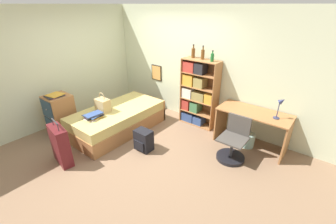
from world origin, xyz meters
name	(u,v)px	position (x,y,z in m)	size (l,w,h in m)	color
ground_plane	(137,138)	(0.00, 0.00, 0.00)	(14.00, 14.00, 0.00)	#84664C
wall_back	(182,64)	(0.00, 1.61, 1.30)	(10.00, 0.09, 2.60)	beige
wall_left	(75,64)	(-2.00, 0.00, 1.30)	(0.06, 10.00, 2.60)	beige
bed	(118,119)	(-0.61, 0.02, 0.26)	(1.08, 2.06, 0.52)	#A36B3D
handbag	(103,105)	(-0.74, -0.24, 0.66)	(0.31, 0.20, 0.42)	tan
book_stack_on_bed	(93,116)	(-0.63, -0.57, 0.56)	(0.31, 0.40, 0.09)	silver
suitcase	(60,145)	(-0.47, -1.39, 0.36)	(0.52, 0.27, 0.84)	#5B191E
dresser	(60,114)	(-1.51, -0.82, 0.43)	(0.49, 0.52, 0.86)	#A36B3D
magazine_pile_on_dresser	(55,95)	(-1.52, -0.84, 0.87)	(0.34, 0.36, 0.04)	#7A336B
bookcase	(196,93)	(0.56, 1.38, 0.76)	(0.84, 0.34, 1.53)	#A36B3D
bottle_green	(193,53)	(0.40, 1.43, 1.64)	(0.08, 0.08, 0.29)	brown
bottle_brown	(203,54)	(0.64, 1.42, 1.64)	(0.07, 0.07, 0.29)	brown
bottle_clear	(212,57)	(0.90, 1.37, 1.62)	(0.07, 0.07, 0.23)	#1E6B2D
desk	(253,122)	(1.95, 1.25, 0.53)	(1.34, 0.62, 0.74)	#A36B3D
desk_lamp	(281,104)	(2.37, 1.22, 1.02)	(0.15, 0.11, 0.42)	navy
desk_chair	(233,146)	(1.85, 0.62, 0.25)	(0.51, 0.51, 0.81)	black
backpack	(144,140)	(0.39, -0.20, 0.21)	(0.33, 0.27, 0.42)	black
waste_bin	(248,140)	(1.93, 1.18, 0.14)	(0.27, 0.27, 0.28)	#99C1B2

